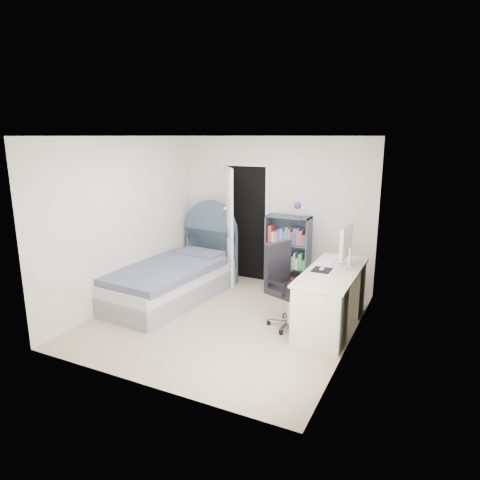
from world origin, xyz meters
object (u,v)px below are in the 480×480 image
at_px(nightstand, 214,256).
at_px(bookcase, 288,257).
at_px(bed, 175,278).
at_px(office_chair, 285,281).
at_px(floor_lamp, 224,251).
at_px(desk, 332,296).

xyz_separation_m(nightstand, bookcase, (1.48, -0.16, 0.20)).
relative_size(bed, bookcase, 1.59).
distance_m(bed, bookcase, 1.85).
bearing_deg(office_chair, floor_lamp, 142.22).
height_order(nightstand, bookcase, bookcase).
relative_size(bookcase, office_chair, 1.33).
bearing_deg(floor_lamp, bookcase, 0.77).
bearing_deg(bookcase, bed, -145.83).
height_order(bookcase, office_chair, bookcase).
relative_size(bookcase, desk, 0.92).
relative_size(nightstand, floor_lamp, 0.43).
bearing_deg(office_chair, desk, 19.75).
height_order(bed, floor_lamp, bed).
distance_m(nightstand, bookcase, 1.50).
bearing_deg(desk, floor_lamp, 155.00).
xyz_separation_m(nightstand, office_chair, (1.88, -1.39, 0.25)).
height_order(bookcase, desk, bookcase).
bearing_deg(office_chair, bed, 174.10).
xyz_separation_m(bookcase, office_chair, (0.40, -1.23, 0.04)).
bearing_deg(floor_lamp, nightstand, 150.32).
distance_m(bookcase, desk, 1.42).
relative_size(floor_lamp, desk, 0.82).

